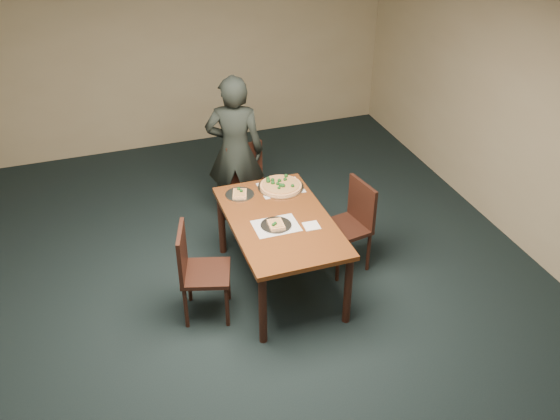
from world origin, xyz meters
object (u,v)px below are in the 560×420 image
object	(u,v)px
pizza_pan	(281,186)
slice_plate_far	(240,194)
dining_table	(280,228)
chair_right	(351,221)
diner	(235,151)
slice_plate_near	(276,225)
chair_far	(249,181)
chair_left	(197,268)

from	to	relation	value
pizza_pan	slice_plate_far	world-z (taller)	pizza_pan
dining_table	chair_right	world-z (taller)	chair_right
diner	pizza_pan	distance (m)	0.78
chair_right	slice_plate_far	world-z (taller)	chair_right
dining_table	slice_plate_far	bearing A→B (deg)	113.35
diner	slice_plate_far	xyz separation A→B (m)	(-0.16, -0.73, -0.08)
diner	slice_plate_near	xyz separation A→B (m)	(0.00, -1.36, -0.08)
dining_table	chair_right	bearing A→B (deg)	6.54
pizza_pan	chair_right	bearing A→B (deg)	-37.55
chair_far	slice_plate_far	world-z (taller)	chair_far
dining_table	chair_right	size ratio (longest dim) A/B	1.65
dining_table	diner	size ratio (longest dim) A/B	0.89
chair_far	slice_plate_near	size ratio (longest dim) A/B	3.25
slice_plate_far	chair_left	bearing A→B (deg)	-130.98
chair_left	slice_plate_far	world-z (taller)	chair_left
dining_table	chair_left	size ratio (longest dim) A/B	1.65
chair_right	diner	world-z (taller)	diner
chair_left	slice_plate_near	bearing A→B (deg)	-68.75
chair_far	dining_table	bearing A→B (deg)	-101.25
chair_far	slice_plate_near	xyz separation A→B (m)	(-0.11, -1.25, 0.25)
dining_table	slice_plate_far	world-z (taller)	slice_plate_far
slice_plate_near	chair_far	bearing A→B (deg)	84.77
chair_left	diner	size ratio (longest dim) A/B	0.54
diner	dining_table	bearing A→B (deg)	113.63
dining_table	slice_plate_far	size ratio (longest dim) A/B	5.36
slice_plate_far	chair_far	bearing A→B (deg)	66.30
chair_left	slice_plate_near	size ratio (longest dim) A/B	3.25
slice_plate_near	slice_plate_far	world-z (taller)	slice_plate_near
chair_right	chair_far	bearing A→B (deg)	-155.64
dining_table	diner	distance (m)	1.28
diner	chair_left	bearing A→B (deg)	82.46
pizza_pan	chair_left	bearing A→B (deg)	-145.87
diner	pizza_pan	xyz separation A→B (m)	(0.26, -0.73, -0.07)
chair_left	pizza_pan	bearing A→B (deg)	-39.39
chair_far	slice_plate_far	xyz separation A→B (m)	(-0.27, -0.62, 0.25)
chair_left	chair_right	world-z (taller)	same
slice_plate_far	slice_plate_near	bearing A→B (deg)	-75.65
chair_right	dining_table	bearing A→B (deg)	-93.23
diner	slice_plate_far	size ratio (longest dim) A/B	6.01
pizza_pan	dining_table	bearing A→B (deg)	-109.55
chair_far	pizza_pan	distance (m)	0.69
diner	slice_plate_far	distance (m)	0.76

